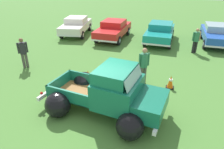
% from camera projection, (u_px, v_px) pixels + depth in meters
% --- Properties ---
extents(ground_plane, '(80.00, 80.00, 0.00)m').
position_uv_depth(ground_plane, '(102.00, 110.00, 7.85)').
color(ground_plane, '#477A33').
extents(vintage_pickup_truck, '(4.83, 3.24, 1.96)m').
position_uv_depth(vintage_pickup_truck, '(111.00, 96.00, 7.36)').
color(vintage_pickup_truck, black).
rests_on(vintage_pickup_truck, ground).
extents(show_car_0, '(2.57, 4.51, 1.43)m').
position_uv_depth(show_car_0, '(76.00, 25.00, 17.24)').
color(show_car_0, black).
rests_on(show_car_0, ground).
extents(show_car_1, '(2.05, 4.52, 1.43)m').
position_uv_depth(show_car_1, '(113.00, 29.00, 16.07)').
color(show_car_1, black).
rests_on(show_car_1, ground).
extents(show_car_2, '(2.06, 4.57, 1.43)m').
position_uv_depth(show_car_2, '(160.00, 32.00, 15.34)').
color(show_car_2, black).
rests_on(show_car_2, ground).
extents(show_car_3, '(1.98, 4.38, 1.43)m').
position_uv_depth(show_car_3, '(217.00, 34.00, 14.82)').
color(show_car_3, black).
rests_on(show_car_3, ground).
extents(spectator_0, '(0.48, 0.48, 1.69)m').
position_uv_depth(spectator_0, '(23.00, 51.00, 10.97)').
color(spectator_0, '#4C4742').
rests_on(spectator_0, ground).
extents(spectator_1, '(0.49, 0.47, 1.78)m').
position_uv_depth(spectator_1, '(144.00, 64.00, 9.30)').
color(spectator_1, '#4C4742').
rests_on(spectator_1, ground).
extents(spectator_2, '(0.53, 0.44, 1.64)m').
position_uv_depth(spectator_2, '(196.00, 39.00, 13.05)').
color(spectator_2, black).
rests_on(spectator_2, ground).
extents(lane_cone_0, '(0.36, 0.36, 0.63)m').
position_uv_depth(lane_cone_0, '(88.00, 76.00, 9.72)').
color(lane_cone_0, black).
rests_on(lane_cone_0, ground).
extents(lane_cone_1, '(0.36, 0.36, 0.63)m').
position_uv_depth(lane_cone_1, '(171.00, 82.00, 9.22)').
color(lane_cone_1, black).
rests_on(lane_cone_1, ground).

